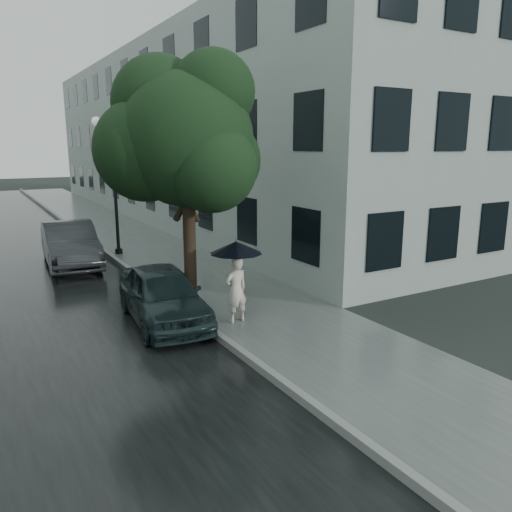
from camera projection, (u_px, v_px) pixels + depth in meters
ground at (314, 345)px, 10.25m from camera, size 120.00×120.00×0.00m
sidewalk at (144, 244)px, 20.49m from camera, size 3.50×60.00×0.01m
kerb_near at (98, 247)px, 19.58m from camera, size 0.15×60.00×0.15m
building_near at (188, 136)px, 28.40m from camera, size 7.02×36.00×9.00m
pedestrian at (236, 290)px, 11.40m from camera, size 0.60×0.43×1.52m
umbrella at (236, 247)px, 11.21m from camera, size 1.43×1.43×1.01m
street_tree at (185, 138)px, 11.26m from camera, size 3.95×3.59×6.09m
lamp_post at (110, 178)px, 18.05m from camera, size 0.84×0.41×4.97m
car_near at (163, 295)px, 11.42m from camera, size 1.86×3.94×1.30m
car_far at (70, 244)px, 16.77m from camera, size 1.82×4.54×1.47m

